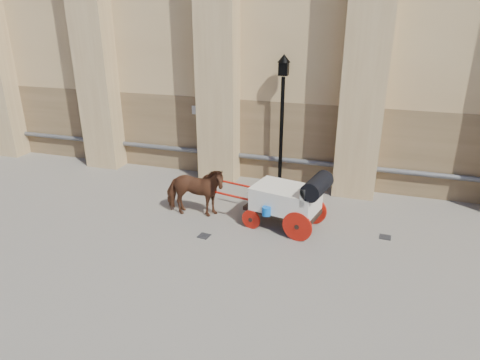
% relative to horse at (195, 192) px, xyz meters
% --- Properties ---
extents(ground, '(90.00, 90.00, 0.00)m').
position_rel_horse_xyz_m(ground, '(0.61, -0.34, -0.82)').
color(ground, '#6D655B').
rests_on(ground, ground).
extents(horse, '(2.05, 1.16, 1.64)m').
position_rel_horse_xyz_m(horse, '(0.00, 0.00, 0.00)').
color(horse, '#57311C').
rests_on(horse, ground).
extents(carriage, '(4.20, 1.90, 1.78)m').
position_rel_horse_xyz_m(carriage, '(2.97, 0.10, 0.14)').
color(carriage, black).
rests_on(carriage, ground).
extents(street_lamp, '(0.44, 0.44, 4.69)m').
position_rel_horse_xyz_m(street_lamp, '(1.98, 3.21, 1.69)').
color(street_lamp, black).
rests_on(street_lamp, ground).
extents(drain_grate_near, '(0.36, 0.36, 0.01)m').
position_rel_horse_xyz_m(drain_grate_near, '(0.75, -1.15, -0.81)').
color(drain_grate_near, black).
rests_on(drain_grate_near, ground).
extents(drain_grate_far, '(0.34, 0.34, 0.01)m').
position_rel_horse_xyz_m(drain_grate_far, '(5.72, 0.35, -0.81)').
color(drain_grate_far, black).
rests_on(drain_grate_far, ground).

